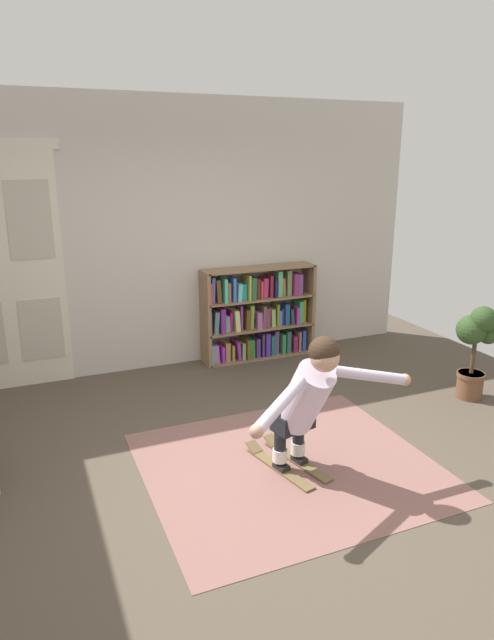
# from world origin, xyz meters

# --- Properties ---
(ground_plane) EXTENTS (7.20, 7.20, 0.00)m
(ground_plane) POSITION_xyz_m (0.00, 0.00, 0.00)
(ground_plane) COLOR brown
(back_wall) EXTENTS (6.00, 0.10, 2.90)m
(back_wall) POSITION_xyz_m (0.00, 2.60, 1.45)
(back_wall) COLOR beige
(back_wall) RESTS_ON ground
(double_door) EXTENTS (1.22, 0.05, 2.45)m
(double_door) POSITION_xyz_m (-1.60, 2.54, 1.23)
(double_door) COLOR beige
(double_door) RESTS_ON ground
(rug) EXTENTS (2.15, 1.94, 0.01)m
(rug) POSITION_xyz_m (0.28, 0.08, 0.00)
(rug) COLOR #865C55
(rug) RESTS_ON ground
(bookshelf) EXTENTS (1.34, 0.30, 1.07)m
(bookshelf) POSITION_xyz_m (1.02, 2.39, 0.51)
(bookshelf) COLOR #8A6B4C
(bookshelf) RESTS_ON ground
(potted_plant) EXTENTS (0.40, 0.34, 0.94)m
(potted_plant) POSITION_xyz_m (2.48, 0.51, 0.56)
(potted_plant) COLOR brown
(potted_plant) RESTS_ON ground
(skis_pair) EXTENTS (0.43, 0.78, 0.07)m
(skis_pair) POSITION_xyz_m (0.27, 0.11, 0.02)
(skis_pair) COLOR brown
(skis_pair) RESTS_ON rug
(person_skier) EXTENTS (1.43, 0.80, 1.06)m
(person_skier) POSITION_xyz_m (0.32, -0.10, 0.66)
(person_skier) COLOR white
(person_skier) RESTS_ON skis_pair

